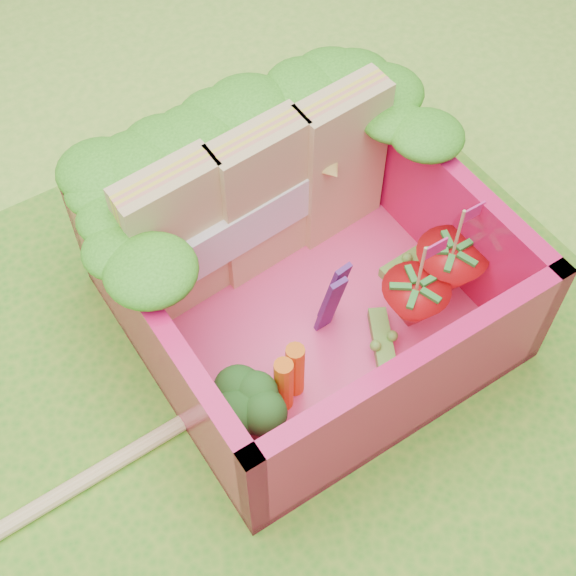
# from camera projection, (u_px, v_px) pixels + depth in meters

# --- Properties ---
(ground) EXTENTS (14.00, 14.00, 0.00)m
(ground) POSITION_uv_depth(u_px,v_px,m) (284.00, 356.00, 3.15)
(ground) COLOR #76C537
(ground) RESTS_ON ground
(placemat) EXTENTS (2.60, 2.60, 0.03)m
(placemat) POSITION_uv_depth(u_px,v_px,m) (284.00, 354.00, 3.14)
(placemat) COLOR #479C23
(placemat) RESTS_ON ground
(bento_floor) EXTENTS (1.30, 1.30, 0.05)m
(bento_floor) POSITION_uv_depth(u_px,v_px,m) (305.00, 311.00, 3.21)
(bento_floor) COLOR #F33E7A
(bento_floor) RESTS_ON placemat
(bento_box) EXTENTS (1.30, 1.30, 0.55)m
(bento_box) POSITION_uv_depth(u_px,v_px,m) (307.00, 274.00, 3.01)
(bento_box) COLOR #D91252
(bento_box) RESTS_ON placemat
(lettuce_ruffle) EXTENTS (1.43, 0.77, 0.11)m
(lettuce_ruffle) POSITION_uv_depth(u_px,v_px,m) (237.00, 135.00, 2.97)
(lettuce_ruffle) COLOR #2D7F17
(lettuce_ruffle) RESTS_ON bento_box
(sandwich_stack) EXTENTS (1.25, 0.27, 0.68)m
(sandwich_stack) POSITION_uv_depth(u_px,v_px,m) (261.00, 200.00, 3.08)
(sandwich_stack) COLOR tan
(sandwich_stack) RESTS_ON bento_floor
(broccoli) EXTENTS (0.32, 0.32, 0.25)m
(broccoli) POSITION_uv_depth(u_px,v_px,m) (251.00, 404.00, 2.75)
(broccoli) COLOR #659548
(broccoli) RESTS_ON bento_floor
(carrot_sticks) EXTENTS (0.14, 0.10, 0.28)m
(carrot_sticks) POSITION_uv_depth(u_px,v_px,m) (289.00, 377.00, 2.85)
(carrot_sticks) COLOR orange
(carrot_sticks) RESTS_ON bento_floor
(purple_wedges) EXTENTS (0.12, 0.07, 0.38)m
(purple_wedges) POSITION_uv_depth(u_px,v_px,m) (332.00, 298.00, 2.99)
(purple_wedges) COLOR #4F1B5E
(purple_wedges) RESTS_ON bento_floor
(strawberry_left) EXTENTS (0.26, 0.26, 0.50)m
(strawberry_left) POSITION_uv_depth(u_px,v_px,m) (412.00, 307.00, 3.03)
(strawberry_left) COLOR #B40B1D
(strawberry_left) RESTS_ON bento_floor
(strawberry_right) EXTENTS (0.28, 0.28, 0.52)m
(strawberry_right) POSITION_uv_depth(u_px,v_px,m) (447.00, 274.00, 3.11)
(strawberry_right) COLOR #B40B1D
(strawberry_right) RESTS_ON bento_floor
(snap_peas) EXTENTS (0.63, 0.47, 0.05)m
(snap_peas) POSITION_uv_depth(u_px,v_px,m) (399.00, 301.00, 3.18)
(snap_peas) COLOR #559D31
(snap_peas) RESTS_ON bento_floor
(chopsticks) EXTENTS (2.19, 0.11, 0.05)m
(chopsticks) POSITION_uv_depth(u_px,v_px,m) (34.00, 510.00, 2.74)
(chopsticks) COLOR #E4CA7D
(chopsticks) RESTS_ON placemat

